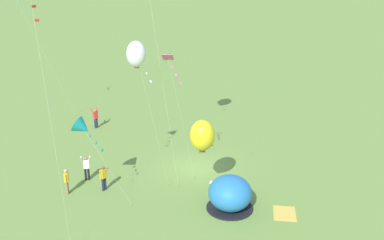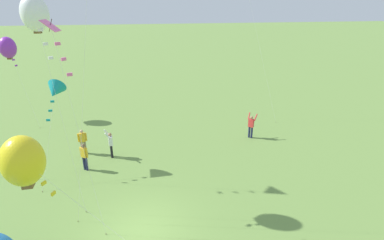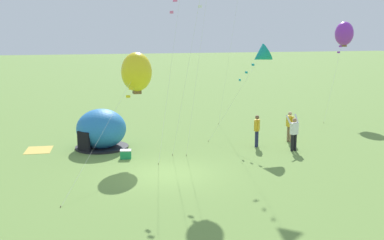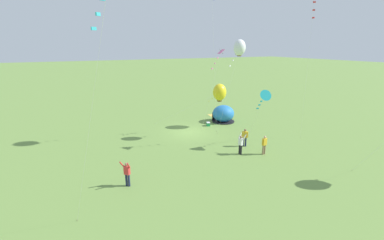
{
  "view_description": "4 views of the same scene",
  "coord_description": "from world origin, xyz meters",
  "px_view_note": "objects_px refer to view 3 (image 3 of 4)",
  "views": [
    {
      "loc": [
        -29.13,
        1.36,
        14.1
      ],
      "look_at": [
        -1.29,
        0.2,
        4.14
      ],
      "focal_mm": 42.0,
      "sensor_mm": 36.0,
      "label": 1
    },
    {
      "loc": [
        0.01,
        -10.9,
        9.4
      ],
      "look_at": [
        3.51,
        5.56,
        2.88
      ],
      "focal_mm": 28.0,
      "sensor_mm": 36.0,
      "label": 2
    },
    {
      "loc": [
        17.83,
        -5.56,
        5.76
      ],
      "look_at": [
        -1.22,
        1.59,
        2.05
      ],
      "focal_mm": 42.0,
      "sensor_mm": 36.0,
      "label": 3
    },
    {
      "loc": [
        11.47,
        24.26,
        9.26
      ],
      "look_at": [
        1.39,
        3.58,
        2.54
      ],
      "focal_mm": 24.0,
      "sensor_mm": 36.0,
      "label": 4
    }
  ],
  "objects_px": {
    "person_with_toddler": "(290,125)",
    "kite_yellow": "(137,72)",
    "popup_tent": "(101,130)",
    "person_far_back": "(257,129)",
    "person_flying_kite": "(294,132)",
    "kite_purple": "(344,34)",
    "cooler_box": "(126,154)",
    "kite_teal": "(261,56)"
  },
  "relations": [
    {
      "from": "person_with_toddler",
      "to": "kite_yellow",
      "type": "xyz_separation_m",
      "value": [
        -0.63,
        -8.56,
        3.15
      ]
    },
    {
      "from": "popup_tent",
      "to": "person_far_back",
      "type": "distance_m",
      "value": 8.29
    },
    {
      "from": "person_flying_kite",
      "to": "person_far_back",
      "type": "xyz_separation_m",
      "value": [
        -1.47,
        -1.35,
        -0.03
      ]
    },
    {
      "from": "person_flying_kite",
      "to": "kite_purple",
      "type": "height_order",
      "value": "kite_purple"
    },
    {
      "from": "person_flying_kite",
      "to": "person_far_back",
      "type": "relative_size",
      "value": 1.1
    },
    {
      "from": "cooler_box",
      "to": "person_with_toddler",
      "type": "relative_size",
      "value": 0.36
    },
    {
      "from": "person_with_toddler",
      "to": "kite_teal",
      "type": "distance_m",
      "value": 4.21
    },
    {
      "from": "popup_tent",
      "to": "kite_yellow",
      "type": "bearing_deg",
      "value": 44.17
    },
    {
      "from": "cooler_box",
      "to": "kite_purple",
      "type": "xyz_separation_m",
      "value": [
        -6.53,
        17.81,
        5.86
      ]
    },
    {
      "from": "kite_yellow",
      "to": "person_with_toddler",
      "type": "bearing_deg",
      "value": 85.79
    },
    {
      "from": "cooler_box",
      "to": "kite_yellow",
      "type": "relative_size",
      "value": 0.08
    },
    {
      "from": "person_with_toddler",
      "to": "person_far_back",
      "type": "height_order",
      "value": "same"
    },
    {
      "from": "popup_tent",
      "to": "person_far_back",
      "type": "xyz_separation_m",
      "value": [
        2.63,
        7.86,
        -0.03
      ]
    },
    {
      "from": "kite_purple",
      "to": "kite_yellow",
      "type": "bearing_deg",
      "value": -71.74
    },
    {
      "from": "popup_tent",
      "to": "person_flying_kite",
      "type": "bearing_deg",
      "value": 66.0
    },
    {
      "from": "person_with_toddler",
      "to": "kite_purple",
      "type": "relative_size",
      "value": 0.25
    },
    {
      "from": "kite_teal",
      "to": "person_far_back",
      "type": "bearing_deg",
      "value": -33.09
    },
    {
      "from": "person_far_back",
      "to": "kite_teal",
      "type": "relative_size",
      "value": 0.31
    },
    {
      "from": "popup_tent",
      "to": "person_far_back",
      "type": "relative_size",
      "value": 1.63
    },
    {
      "from": "kite_purple",
      "to": "popup_tent",
      "type": "bearing_deg",
      "value": -77.92
    },
    {
      "from": "popup_tent",
      "to": "person_with_toddler",
      "type": "bearing_deg",
      "value": 77.44
    },
    {
      "from": "cooler_box",
      "to": "person_far_back",
      "type": "bearing_deg",
      "value": 89.44
    },
    {
      "from": "person_with_toddler",
      "to": "person_far_back",
      "type": "bearing_deg",
      "value": -80.78
    },
    {
      "from": "popup_tent",
      "to": "kite_yellow",
      "type": "relative_size",
      "value": 0.39
    },
    {
      "from": "popup_tent",
      "to": "kite_teal",
      "type": "xyz_separation_m",
      "value": [
        1.42,
        8.65,
        3.81
      ]
    },
    {
      "from": "person_with_toddler",
      "to": "person_far_back",
      "type": "xyz_separation_m",
      "value": [
        0.37,
        -2.28,
        0.0
      ]
    },
    {
      "from": "popup_tent",
      "to": "person_with_toddler",
      "type": "xyz_separation_m",
      "value": [
        2.26,
        10.14,
        -0.03
      ]
    },
    {
      "from": "cooler_box",
      "to": "person_flying_kite",
      "type": "relative_size",
      "value": 0.32
    },
    {
      "from": "person_far_back",
      "to": "kite_purple",
      "type": "xyz_separation_m",
      "value": [
        -6.6,
        10.69,
        5.12
      ]
    },
    {
      "from": "person_flying_kite",
      "to": "kite_teal",
      "type": "bearing_deg",
      "value": -168.22
    },
    {
      "from": "kite_purple",
      "to": "kite_teal",
      "type": "relative_size",
      "value": 1.27
    },
    {
      "from": "person_with_toddler",
      "to": "kite_teal",
      "type": "height_order",
      "value": "kite_teal"
    },
    {
      "from": "popup_tent",
      "to": "kite_purple",
      "type": "distance_m",
      "value": 19.64
    },
    {
      "from": "cooler_box",
      "to": "person_far_back",
      "type": "relative_size",
      "value": 0.36
    },
    {
      "from": "person_flying_kite",
      "to": "kite_purple",
      "type": "xyz_separation_m",
      "value": [
        -8.07,
        9.34,
        5.08
      ]
    },
    {
      "from": "popup_tent",
      "to": "kite_yellow",
      "type": "xyz_separation_m",
      "value": [
        1.63,
        1.58,
        3.11
      ]
    },
    {
      "from": "kite_teal",
      "to": "popup_tent",
      "type": "bearing_deg",
      "value": -99.3
    },
    {
      "from": "cooler_box",
      "to": "person_far_back",
      "type": "height_order",
      "value": "person_far_back"
    },
    {
      "from": "person_with_toddler",
      "to": "person_flying_kite",
      "type": "xyz_separation_m",
      "value": [
        1.84,
        -0.93,
        0.03
      ]
    },
    {
      "from": "popup_tent",
      "to": "person_with_toddler",
      "type": "relative_size",
      "value": 1.63
    },
    {
      "from": "kite_purple",
      "to": "person_with_toddler",
      "type": "bearing_deg",
      "value": -53.48
    },
    {
      "from": "kite_purple",
      "to": "kite_teal",
      "type": "xyz_separation_m",
      "value": [
        5.38,
        -9.9,
        -1.27
      ]
    }
  ]
}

